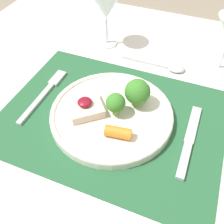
{
  "coord_description": "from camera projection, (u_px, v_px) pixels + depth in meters",
  "views": [
    {
      "loc": [
        0.15,
        -0.36,
        1.19
      ],
      "look_at": [
        0.0,
        -0.0,
        0.78
      ],
      "focal_mm": 42.0,
      "sensor_mm": 36.0,
      "label": 1
    }
  ],
  "objects": [
    {
      "name": "dining_table",
      "position": [
        112.0,
        145.0,
        0.66
      ],
      "size": [
        1.11,
        1.08,
        0.76
      ],
      "color": "white",
      "rests_on": "ground_plane"
    },
    {
      "name": "placemat",
      "position": [
        112.0,
        118.0,
        0.58
      ],
      "size": [
        0.48,
        0.37,
        0.0
      ],
      "primitive_type": "cube",
      "color": "#235633",
      "rests_on": "dining_table"
    },
    {
      "name": "dinner_plate",
      "position": [
        113.0,
        113.0,
        0.57
      ],
      "size": [
        0.27,
        0.27,
        0.08
      ],
      "color": "silver",
      "rests_on": "placemat"
    },
    {
      "name": "fork",
      "position": [
        46.0,
        92.0,
        0.63
      ],
      "size": [
        0.02,
        0.19,
        0.01
      ],
      "rotation": [
        0.0,
        0.0,
        0.01
      ],
      "color": "#B2B2B7",
      "rests_on": "placemat"
    },
    {
      "name": "knife",
      "position": [
        188.0,
        144.0,
        0.53
      ],
      "size": [
        0.02,
        0.19,
        0.01
      ],
      "rotation": [
        0.0,
        0.0,
        -0.02
      ],
      "color": "#B2B2B7",
      "rests_on": "placemat"
    },
    {
      "name": "spoon",
      "position": [
        167.0,
        66.0,
        0.7
      ],
      "size": [
        0.18,
        0.04,
        0.01
      ],
      "rotation": [
        0.0,
        0.0,
        -0.06
      ],
      "color": "#B2B2B7",
      "rests_on": "dining_table"
    },
    {
      "name": "wine_glass_far",
      "position": [
        106.0,
        8.0,
        0.71
      ],
      "size": [
        0.08,
        0.08,
        0.15
      ],
      "color": "white",
      "rests_on": "dining_table"
    }
  ]
}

